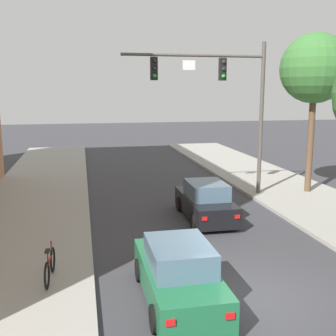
{
  "coord_description": "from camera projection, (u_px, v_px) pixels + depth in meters",
  "views": [
    {
      "loc": [
        -4.18,
        -9.48,
        5.33
      ],
      "look_at": [
        -0.57,
        7.92,
        2.0
      ],
      "focal_mm": 44.33,
      "sensor_mm": 36.0,
      "label": 1
    }
  ],
  "objects": [
    {
      "name": "car_lead_black",
      "position": [
        205.0,
        202.0,
        17.38
      ],
      "size": [
        1.87,
        4.26,
        1.6
      ],
      "color": "black",
      "rests_on": "ground"
    },
    {
      "name": "bicycle_leaning",
      "position": [
        50.0,
        266.0,
        11.47
      ],
      "size": [
        0.19,
        1.77,
        0.98
      ],
      "color": "black",
      "rests_on": "sidewalk_left"
    },
    {
      "name": "ground_plane",
      "position": [
        250.0,
        296.0,
        10.94
      ],
      "size": [
        120.0,
        120.0,
        0.0
      ],
      "primitive_type": "plane",
      "color": "#38383D"
    },
    {
      "name": "car_following_green",
      "position": [
        178.0,
        274.0,
        10.55
      ],
      "size": [
        1.84,
        4.24,
        1.6
      ],
      "color": "#1E663D",
      "rests_on": "ground"
    },
    {
      "name": "traffic_signal_mast",
      "position": [
        224.0,
        90.0,
        20.01
      ],
      "size": [
        7.05,
        0.38,
        7.5
      ],
      "color": "#514C47",
      "rests_on": "sidewalk_right"
    },
    {
      "name": "street_tree_second",
      "position": [
        315.0,
        69.0,
        20.54
      ],
      "size": [
        3.46,
        3.46,
        7.99
      ],
      "color": "brown",
      "rests_on": "sidewalk_right"
    }
  ]
}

